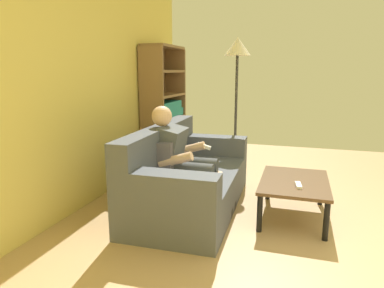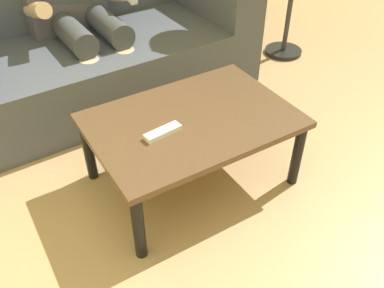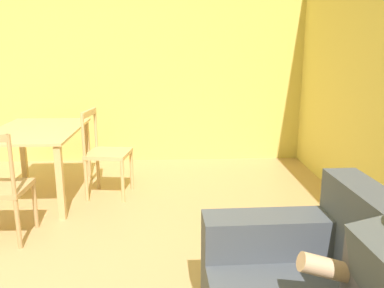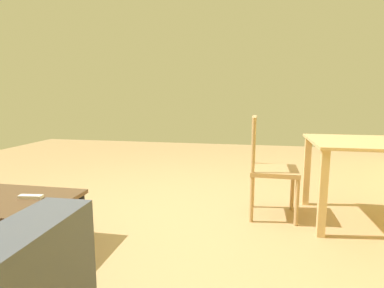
% 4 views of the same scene
% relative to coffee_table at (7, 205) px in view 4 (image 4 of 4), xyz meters
% --- Properties ---
extents(ground_plane, '(8.64, 8.64, 0.00)m').
position_rel_coffee_table_xyz_m(ground_plane, '(-0.97, -0.91, -0.33)').
color(ground_plane, tan).
extents(coffee_table, '(0.92, 0.64, 0.38)m').
position_rel_coffee_table_xyz_m(coffee_table, '(0.00, 0.00, 0.00)').
color(coffee_table, brown).
rests_on(coffee_table, ground_plane).
extents(tv_remote, '(0.17, 0.07, 0.02)m').
position_rel_coffee_table_xyz_m(tv_remote, '(-0.17, -0.04, 0.06)').
color(tv_remote, white).
rests_on(tv_remote, coffee_table).
extents(dining_chair_facing_couch, '(0.43, 0.43, 0.92)m').
position_rel_coffee_table_xyz_m(dining_chair_facing_couch, '(-1.90, -1.02, 0.11)').
color(dining_chair_facing_couch, tan).
rests_on(dining_chair_facing_couch, ground_plane).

